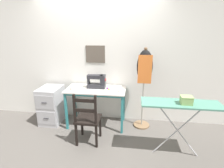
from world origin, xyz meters
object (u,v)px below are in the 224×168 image
object	(u,v)px
ironing_board	(181,106)
wooden_chair	(88,119)
thread_spool_mid_table	(109,89)
sewing_machine	(97,82)
thread_spool_near_machine	(107,88)
scissors	(120,92)
filing_cabinet	(52,105)
storage_box	(186,100)
fabric_bowl	(73,88)
dress_form	(144,72)

from	to	relation	value
ironing_board	wooden_chair	bearing A→B (deg)	174.93
thread_spool_mid_table	ironing_board	xyz separation A→B (m)	(1.15, -0.67, 0.03)
sewing_machine	thread_spool_near_machine	size ratio (longest dim) A/B	8.79
thread_spool_near_machine	thread_spool_mid_table	world-z (taller)	same
scissors	thread_spool_mid_table	xyz separation A→B (m)	(-0.22, 0.07, 0.02)
filing_cabinet	storage_box	distance (m)	2.59
sewing_machine	filing_cabinet	distance (m)	1.10
wooden_chair	filing_cabinet	size ratio (longest dim) A/B	1.22
scissors	thread_spool_near_machine	xyz separation A→B (m)	(-0.26, 0.12, 0.02)
thread_spool_mid_table	fabric_bowl	bearing A→B (deg)	-175.36
sewing_machine	thread_spool_mid_table	xyz separation A→B (m)	(0.24, -0.11, -0.10)
wooden_chair	storage_box	xyz separation A→B (m)	(1.49, -0.16, 0.50)
sewing_machine	ironing_board	distance (m)	1.60
sewing_machine	scissors	world-z (taller)	sewing_machine
filing_cabinet	ironing_board	world-z (taller)	ironing_board
sewing_machine	scissors	xyz separation A→B (m)	(0.46, -0.18, -0.12)
scissors	ironing_board	distance (m)	1.11
scissors	sewing_machine	bearing A→B (deg)	158.54
storage_box	ironing_board	bearing A→B (deg)	152.06
thread_spool_near_machine	storage_box	world-z (taller)	storage_box
scissors	wooden_chair	bearing A→B (deg)	-136.05
thread_spool_near_machine	storage_box	xyz separation A→B (m)	(1.25, -0.76, 0.14)
storage_box	thread_spool_near_machine	bearing A→B (deg)	148.71
wooden_chair	filing_cabinet	xyz separation A→B (m)	(-0.94, 0.59, -0.06)
fabric_bowl	ironing_board	xyz separation A→B (m)	(1.84, -0.62, 0.03)
storage_box	dress_form	bearing A→B (deg)	124.05
scissors	wooden_chair	xyz separation A→B (m)	(-0.50, -0.48, -0.34)
fabric_bowl	filing_cabinet	xyz separation A→B (m)	(-0.53, 0.10, -0.42)
filing_cabinet	thread_spool_mid_table	bearing A→B (deg)	-1.89
filing_cabinet	fabric_bowl	bearing A→B (deg)	-10.33
scissors	thread_spool_mid_table	distance (m)	0.23
dress_form	storage_box	world-z (taller)	dress_form
thread_spool_mid_table	dress_form	distance (m)	0.74
scissors	ironing_board	xyz separation A→B (m)	(0.93, -0.60, 0.05)
fabric_bowl	thread_spool_mid_table	xyz separation A→B (m)	(0.69, 0.06, -0.00)
sewing_machine	scissors	bearing A→B (deg)	-21.46
thread_spool_near_machine	ironing_board	size ratio (longest dim) A/B	0.04
filing_cabinet	thread_spool_near_machine	bearing A→B (deg)	0.65
fabric_bowl	thread_spool_mid_table	bearing A→B (deg)	4.64
storage_box	filing_cabinet	bearing A→B (deg)	162.88
wooden_chair	filing_cabinet	bearing A→B (deg)	147.85
thread_spool_mid_table	wooden_chair	size ratio (longest dim) A/B	0.04
fabric_bowl	storage_box	bearing A→B (deg)	-18.94
filing_cabinet	ironing_board	xyz separation A→B (m)	(2.36, -0.71, 0.45)
thread_spool_near_machine	thread_spool_mid_table	xyz separation A→B (m)	(0.04, -0.05, -0.00)
scissors	storage_box	bearing A→B (deg)	-32.72
thread_spool_near_machine	wooden_chair	xyz separation A→B (m)	(-0.24, -0.60, -0.36)
scissors	thread_spool_near_machine	size ratio (longest dim) A/B	3.18
thread_spool_near_machine	ironing_board	distance (m)	1.40
thread_spool_near_machine	filing_cabinet	distance (m)	1.24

